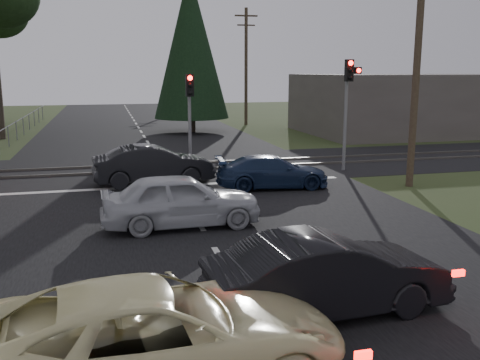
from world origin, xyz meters
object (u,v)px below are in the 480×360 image
object	(u,v)px
traffic_signal_right	(349,93)
blue_sedan	(272,172)
utility_pole_near	(417,57)
cream_coupe	(154,336)
utility_pole_far	(194,67)
silver_car	(181,200)
utility_pole_mid	(246,64)
traffic_signal_center	(190,106)
dark_hatchback	(327,275)
dark_car_far	(153,165)

from	to	relation	value
traffic_signal_right	blue_sedan	xyz separation A→B (m)	(-4.12, -2.50, -2.72)
utility_pole_near	cream_coupe	distance (m)	15.47
traffic_signal_right	utility_pole_far	size ratio (longest dim) A/B	0.52
traffic_signal_right	cream_coupe	bearing A→B (deg)	-123.76
utility_pole_near	silver_car	xyz separation A→B (m)	(-9.01, -3.16, -3.98)
utility_pole_mid	utility_pole_far	world-z (taller)	same
traffic_signal_center	utility_pole_near	size ratio (longest dim) A/B	0.46
traffic_signal_center	dark_hatchback	distance (m)	14.03
traffic_signal_right	blue_sedan	world-z (taller)	traffic_signal_right
cream_coupe	dark_car_far	xyz separation A→B (m)	(1.19, 13.43, 0.01)
utility_pole_far	cream_coupe	distance (m)	60.74
utility_pole_near	cream_coupe	bearing A→B (deg)	-134.25
cream_coupe	silver_car	xyz separation A→B (m)	(1.42, 7.54, 0.01)
utility_pole_near	dark_car_far	distance (m)	10.42
traffic_signal_center	blue_sedan	distance (m)	4.95
traffic_signal_right	traffic_signal_center	size ratio (longest dim) A/B	1.15
traffic_signal_right	traffic_signal_center	world-z (taller)	traffic_signal_right
silver_car	utility_pole_near	bearing A→B (deg)	-71.74
utility_pole_far	silver_car	size ratio (longest dim) A/B	2.07
utility_pole_mid	utility_pole_far	xyz separation A→B (m)	(0.00, 25.00, 0.00)
traffic_signal_right	utility_pole_near	bearing A→B (deg)	-74.66
traffic_signal_right	utility_pole_near	size ratio (longest dim) A/B	0.52
utility_pole_near	utility_pole_far	world-z (taller)	same
dark_hatchback	dark_car_far	world-z (taller)	dark_car_far
traffic_signal_center	dark_hatchback	bearing A→B (deg)	-89.07
silver_car	utility_pole_mid	bearing A→B (deg)	-19.45
silver_car	utility_pole_far	bearing A→B (deg)	-10.90
dark_car_far	traffic_signal_right	bearing A→B (deg)	-89.28
utility_pole_mid	utility_pole_far	size ratio (longest dim) A/B	1.00
dark_car_far	utility_pole_far	bearing A→B (deg)	-15.74
utility_pole_far	dark_hatchback	bearing A→B (deg)	-97.13
blue_sedan	traffic_signal_right	bearing A→B (deg)	-53.58
dark_hatchback	silver_car	distance (m)	6.27
dark_hatchback	blue_sedan	distance (m)	10.40
traffic_signal_center	cream_coupe	world-z (taller)	traffic_signal_center
cream_coupe	blue_sedan	xyz separation A→B (m)	(5.36, 11.68, -0.13)
utility_pole_mid	blue_sedan	bearing A→B (deg)	-102.43
silver_car	dark_car_far	xyz separation A→B (m)	(-0.23, 5.89, -0.00)
dark_hatchback	dark_car_far	distance (m)	12.08
utility_pole_near	blue_sedan	distance (m)	6.61
dark_hatchback	silver_car	xyz separation A→B (m)	(-1.73, 6.03, 0.03)
utility_pole_near	blue_sedan	size ratio (longest dim) A/B	2.19
dark_hatchback	silver_car	size ratio (longest dim) A/B	0.99
dark_hatchback	traffic_signal_center	bearing A→B (deg)	-3.70
traffic_signal_center	dark_car_far	distance (m)	3.33
utility_pole_near	utility_pole_mid	bearing A→B (deg)	90.00
traffic_signal_center	utility_pole_far	xyz separation A→B (m)	(7.50, 44.32, 1.92)
traffic_signal_right	blue_sedan	size ratio (longest dim) A/B	1.14
traffic_signal_center	cream_coupe	distance (m)	15.80
traffic_signal_center	cream_coupe	bearing A→B (deg)	-100.79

